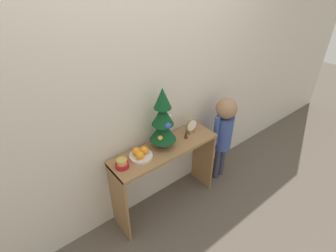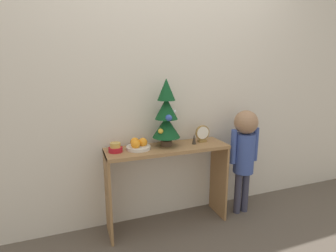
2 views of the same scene
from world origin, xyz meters
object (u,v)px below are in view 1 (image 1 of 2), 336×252
at_px(mini_tree, 163,120).
at_px(desk_clock, 191,126).
at_px(singing_bowl, 122,164).
at_px(figurine, 186,134).
at_px(fruit_bowl, 141,154).
at_px(child_figure, 224,128).

xyz_separation_m(mini_tree, desk_clock, (0.35, -0.00, -0.20)).
distance_m(mini_tree, singing_bowl, 0.51).
bearing_deg(desk_clock, figurine, -160.22).
bearing_deg(mini_tree, fruit_bowl, -177.69).
distance_m(fruit_bowl, singing_bowl, 0.19).
bearing_deg(desk_clock, child_figure, -11.90).
height_order(singing_bowl, figurine, figurine).
bearing_deg(singing_bowl, fruit_bowl, 2.92).
bearing_deg(child_figure, mini_tree, 173.41).
xyz_separation_m(figurine, child_figure, (0.51, -0.05, -0.12)).
height_order(mini_tree, child_figure, mini_tree).
xyz_separation_m(fruit_bowl, desk_clock, (0.60, 0.01, 0.04)).
distance_m(fruit_bowl, desk_clock, 0.61).
xyz_separation_m(fruit_bowl, singing_bowl, (-0.19, -0.01, -0.00)).
relative_size(mini_tree, singing_bowl, 5.11).
bearing_deg(singing_bowl, desk_clock, 1.33).
distance_m(singing_bowl, figurine, 0.69).
height_order(figurine, child_figure, child_figure).
distance_m(singing_bowl, child_figure, 1.21).
height_order(desk_clock, child_figure, child_figure).
xyz_separation_m(fruit_bowl, figurine, (0.50, -0.03, 0.01)).
relative_size(mini_tree, figurine, 6.19).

